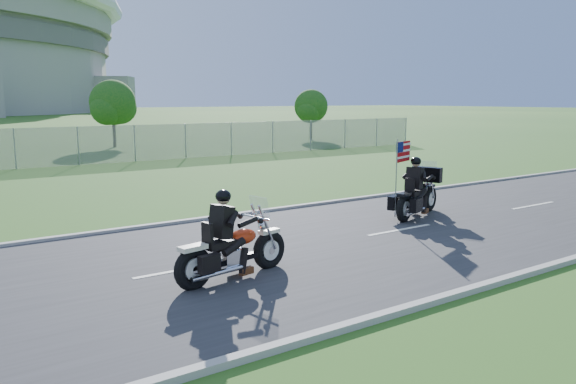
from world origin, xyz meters
TOP-DOWN VIEW (x-y plane):
  - ground at (0.00, 0.00)m, footprint 420.00×420.00m
  - road at (0.00, 0.00)m, footprint 120.00×8.00m
  - curb_north at (0.00, 4.05)m, footprint 120.00×0.18m
  - curb_south at (0.00, -4.05)m, footprint 120.00×0.18m
  - tree_fence_near at (6.04, 30.04)m, footprint 3.52×3.28m
  - tree_fence_far at (22.04, 28.03)m, footprint 3.08×2.87m
  - motorcycle_lead at (-1.51, -1.01)m, footprint 2.63×0.94m
  - motorcycle_follow at (5.71, 1.00)m, footprint 2.57×1.32m

SIDE VIEW (x-z plane):
  - ground at x=0.00m, z-range 0.00..0.00m
  - road at x=0.00m, z-range 0.00..0.04m
  - curb_north at x=0.00m, z-range -0.01..0.11m
  - curb_south at x=0.00m, z-range -0.01..0.11m
  - motorcycle_lead at x=-1.51m, z-range -0.33..1.45m
  - motorcycle_follow at x=5.71m, z-range -0.50..1.73m
  - tree_fence_far at x=22.04m, z-range 0.54..4.74m
  - tree_fence_near at x=6.04m, z-range 0.60..5.35m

